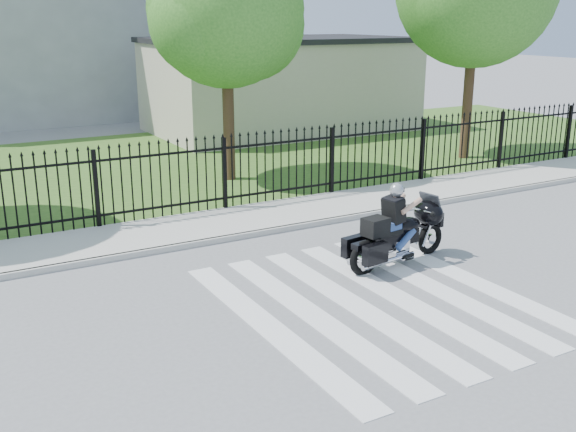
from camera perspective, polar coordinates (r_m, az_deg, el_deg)
ground at (r=11.25m, az=7.49°, el=-7.13°), size 120.00×120.00×0.00m
crosswalk at (r=11.24m, az=7.49°, el=-7.10°), size 5.00×5.50×0.01m
sidewalk at (r=15.26m, az=-3.77°, el=-0.37°), size 40.00×2.00×0.12m
curb at (r=14.40m, az=-2.04°, el=-1.38°), size 40.00×0.12×0.12m
grass_strip at (r=21.60m, az=-11.90°, el=4.22°), size 40.00×12.00×0.02m
iron_fence at (r=15.92m, az=-5.40°, el=3.45°), size 26.00×0.04×1.80m
tree_mid at (r=18.86m, az=-5.29°, el=17.02°), size 4.20×4.20×6.78m
building_low at (r=27.72m, az=-0.66°, el=10.88°), size 10.00×6.00×3.50m
building_low_roof at (r=27.60m, az=-0.67°, el=14.70°), size 10.20×6.20×0.20m
motorcycle_rider at (r=12.70m, az=9.17°, el=-1.22°), size 2.43×1.00×1.61m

